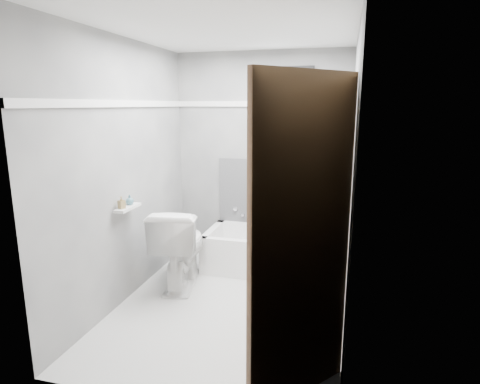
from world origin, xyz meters
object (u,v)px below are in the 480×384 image
(bathtub, at_px, (273,252))
(door, at_px, (346,269))
(toilet, at_px, (180,247))
(soap_bottle_a, at_px, (122,203))
(office_chair, at_px, (307,212))
(soap_bottle_b, at_px, (130,200))

(bathtub, distance_m, door, 2.46)
(door, bearing_deg, bathtub, 108.75)
(bathtub, relative_size, toilet, 1.81)
(toilet, relative_size, door, 0.41)
(door, height_order, soap_bottle_a, door)
(office_chair, bearing_deg, soap_bottle_b, -114.91)
(soap_bottle_a, relative_size, soap_bottle_b, 1.25)
(toilet, height_order, soap_bottle_b, soap_bottle_b)
(bathtub, distance_m, soap_bottle_a, 1.79)
(bathtub, xyz_separation_m, soap_bottle_b, (-1.17, -0.98, 0.75))
(toilet, xyz_separation_m, soap_bottle_b, (-0.32, -0.37, 0.55))
(office_chair, xyz_separation_m, door, (0.40, -2.23, 0.32))
(office_chair, bearing_deg, door, -48.21)
(soap_bottle_a, height_order, soap_bottle_b, soap_bottle_a)
(toilet, distance_m, soap_bottle_b, 0.74)
(bathtub, relative_size, soap_bottle_b, 16.16)
(office_chair, bearing_deg, bathtub, -144.39)
(office_chair, relative_size, soap_bottle_a, 9.74)
(office_chair, relative_size, soap_bottle_b, 12.17)
(toilet, xyz_separation_m, soap_bottle_a, (-0.32, -0.51, 0.56))
(office_chair, distance_m, soap_bottle_a, 1.92)
(office_chair, relative_size, toilet, 1.36)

